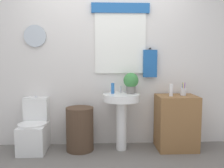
% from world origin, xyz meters
% --- Properties ---
extents(back_wall, '(4.40, 0.18, 2.60)m').
position_xyz_m(back_wall, '(0.00, 1.15, 1.31)').
color(back_wall, silver).
rests_on(back_wall, ground_plane).
extents(toilet, '(0.38, 0.51, 0.75)m').
position_xyz_m(toilet, '(-1.01, 0.89, 0.28)').
color(toilet, white).
rests_on(toilet, ground_plane).
extents(laundry_hamper, '(0.38, 0.38, 0.61)m').
position_xyz_m(laundry_hamper, '(-0.37, 0.85, 0.31)').
color(laundry_hamper, '#4C3828').
rests_on(laundry_hamper, ground_plane).
extents(pedestal_sink, '(0.51, 0.51, 0.80)m').
position_xyz_m(pedestal_sink, '(0.21, 0.85, 0.60)').
color(pedestal_sink, white).
rests_on(pedestal_sink, ground_plane).
extents(faucet, '(0.03, 0.03, 0.10)m').
position_xyz_m(faucet, '(0.21, 0.97, 0.85)').
color(faucet, silver).
rests_on(faucet, pedestal_sink).
extents(wooden_cabinet, '(0.55, 0.44, 0.77)m').
position_xyz_m(wooden_cabinet, '(1.00, 0.85, 0.39)').
color(wooden_cabinet, olive).
rests_on(wooden_cabinet, ground_plane).
extents(soap_bottle, '(0.05, 0.05, 0.15)m').
position_xyz_m(soap_bottle, '(0.09, 0.90, 0.87)').
color(soap_bottle, '#2D6BB7').
rests_on(soap_bottle, pedestal_sink).
extents(potted_plant, '(0.21, 0.21, 0.29)m').
position_xyz_m(potted_plant, '(0.35, 0.91, 0.96)').
color(potted_plant, slate).
rests_on(potted_plant, pedestal_sink).
extents(lotion_bottle, '(0.05, 0.05, 0.17)m').
position_xyz_m(lotion_bottle, '(0.90, 0.81, 0.86)').
color(lotion_bottle, white).
rests_on(lotion_bottle, wooden_cabinet).
extents(toothbrush_cup, '(0.08, 0.08, 0.19)m').
position_xyz_m(toothbrush_cup, '(1.10, 0.87, 0.82)').
color(toothbrush_cup, silver).
rests_on(toothbrush_cup, wooden_cabinet).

